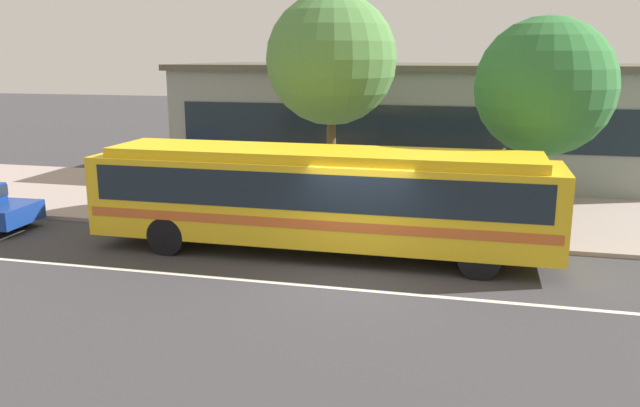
{
  "coord_description": "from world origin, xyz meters",
  "views": [
    {
      "loc": [
        2.61,
        -14.05,
        5.09
      ],
      "look_at": [
        -1.28,
        1.77,
        1.3
      ],
      "focal_mm": 36.19,
      "sensor_mm": 36.0,
      "label": 1
    }
  ],
  "objects_px": {
    "bus_stop_sign": "(501,183)",
    "street_tree_near_stop": "(332,60)",
    "transit_bus": "(320,194)",
    "street_tree_mid_block": "(545,87)",
    "pedestrian_waiting_near_sign": "(514,202)"
  },
  "relations": [
    {
      "from": "transit_bus",
      "to": "pedestrian_waiting_near_sign",
      "type": "relative_size",
      "value": 6.89
    },
    {
      "from": "street_tree_mid_block",
      "to": "transit_bus",
      "type": "bearing_deg",
      "value": -148.51
    },
    {
      "from": "transit_bus",
      "to": "bus_stop_sign",
      "type": "relative_size",
      "value": 4.71
    },
    {
      "from": "transit_bus",
      "to": "street_tree_near_stop",
      "type": "height_order",
      "value": "street_tree_near_stop"
    },
    {
      "from": "street_tree_mid_block",
      "to": "pedestrian_waiting_near_sign",
      "type": "bearing_deg",
      "value": -119.51
    },
    {
      "from": "pedestrian_waiting_near_sign",
      "to": "bus_stop_sign",
      "type": "relative_size",
      "value": 0.68
    },
    {
      "from": "pedestrian_waiting_near_sign",
      "to": "bus_stop_sign",
      "type": "distance_m",
      "value": 0.86
    },
    {
      "from": "pedestrian_waiting_near_sign",
      "to": "transit_bus",
      "type": "bearing_deg",
      "value": -155.56
    },
    {
      "from": "pedestrian_waiting_near_sign",
      "to": "bus_stop_sign",
      "type": "height_order",
      "value": "bus_stop_sign"
    },
    {
      "from": "bus_stop_sign",
      "to": "street_tree_near_stop",
      "type": "bearing_deg",
      "value": 153.24
    },
    {
      "from": "street_tree_near_stop",
      "to": "street_tree_mid_block",
      "type": "bearing_deg",
      "value": -8.96
    },
    {
      "from": "pedestrian_waiting_near_sign",
      "to": "street_tree_mid_block",
      "type": "distance_m",
      "value": 3.34
    },
    {
      "from": "bus_stop_sign",
      "to": "street_tree_mid_block",
      "type": "xyz_separation_m",
      "value": [
        1.07,
        1.65,
        2.45
      ]
    },
    {
      "from": "bus_stop_sign",
      "to": "street_tree_near_stop",
      "type": "distance_m",
      "value": 6.67
    },
    {
      "from": "street_tree_mid_block",
      "to": "street_tree_near_stop",
      "type": "bearing_deg",
      "value": 171.04
    }
  ]
}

